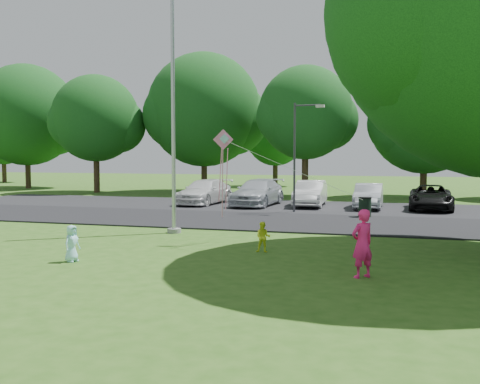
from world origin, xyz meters
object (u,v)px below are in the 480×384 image
(street_lamp, at_px, (299,147))
(child_blue, at_px, (72,243))
(trash_can, at_px, (365,207))
(flagpole, at_px, (173,117))
(woman, at_px, (362,244))
(kite, at_px, (225,153))
(child_yellow, at_px, (263,237))

(street_lamp, distance_m, child_blue, 13.97)
(street_lamp, relative_size, trash_can, 5.65)
(flagpole, distance_m, woman, 9.37)
(child_blue, xyz_separation_m, kite, (3.02, 3.87, 2.37))
(street_lamp, bearing_deg, kite, -88.09)
(flagpole, relative_size, street_lamp, 1.89)
(trash_can, bearing_deg, child_yellow, -104.34)
(trash_can, distance_m, kite, 9.44)
(woman, relative_size, child_yellow, 1.78)
(trash_can, bearing_deg, flagpole, -134.34)
(kite, bearing_deg, woman, -52.84)
(flagpole, height_order, woman, flagpole)
(street_lamp, bearing_deg, trash_can, -11.99)
(kite, bearing_deg, child_blue, -141.29)
(woman, relative_size, child_blue, 1.62)
(flagpole, distance_m, child_blue, 6.70)
(street_lamp, xyz_separation_m, child_blue, (-3.77, -13.18, -2.69))
(flagpole, xyz_separation_m, street_lamp, (3.23, 7.61, -0.99))
(woman, bearing_deg, flagpole, -80.41)
(street_lamp, height_order, trash_can, street_lamp)
(child_yellow, bearing_deg, street_lamp, 88.27)
(child_yellow, bearing_deg, kite, 136.33)
(street_lamp, distance_m, trash_can, 4.30)
(woman, height_order, child_blue, woman)
(trash_can, relative_size, woman, 0.59)
(child_yellow, bearing_deg, woman, -46.23)
(street_lamp, xyz_separation_m, child_yellow, (0.76, -10.49, -2.73))
(child_yellow, bearing_deg, child_blue, -155.16)
(flagpole, distance_m, kite, 3.27)
(street_lamp, relative_size, kite, 1.09)
(woman, xyz_separation_m, child_blue, (-7.46, -0.22, -0.30))
(street_lamp, xyz_separation_m, kite, (-0.75, -9.31, -0.32))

